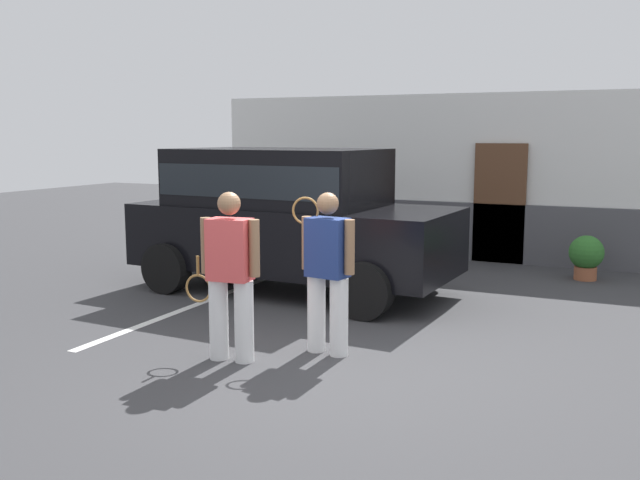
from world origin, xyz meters
TOP-DOWN VIEW (x-y plane):
  - ground_plane at (0.00, 0.00)m, footprint 40.00×40.00m
  - parking_stripe_0 at (-2.51, 1.50)m, footprint 0.12×4.40m
  - house_frontage at (0.01, 6.62)m, footprint 9.96×0.40m
  - parked_suv at (-1.81, 2.85)m, footprint 4.69×2.36m
  - tennis_player_man at (-0.85, -0.22)m, footprint 0.89×0.30m
  - tennis_player_woman at (-0.07, 0.40)m, footprint 0.75×0.32m
  - potted_plant_by_porch at (2.07, 5.48)m, footprint 0.53×0.53m

SIDE VIEW (x-z plane):
  - ground_plane at x=0.00m, z-range 0.00..0.00m
  - parking_stripe_0 at x=-2.51m, z-range 0.00..0.01m
  - potted_plant_by_porch at x=2.07m, z-range 0.04..0.74m
  - tennis_player_woman at x=-0.07m, z-range 0.04..1.71m
  - tennis_player_man at x=-0.85m, z-range 0.03..1.73m
  - parked_suv at x=-1.81m, z-range 0.12..2.17m
  - house_frontage at x=0.01m, z-range -0.09..2.89m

